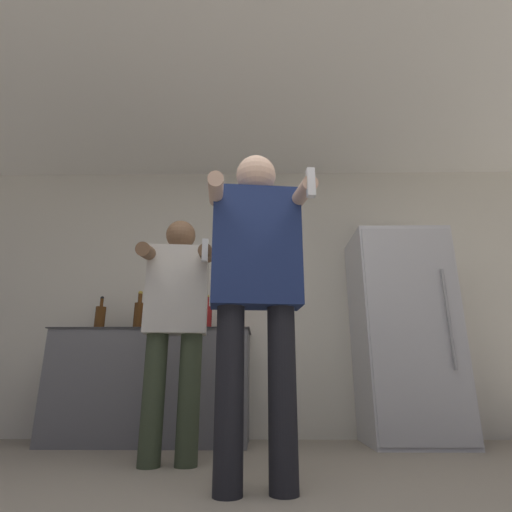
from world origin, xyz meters
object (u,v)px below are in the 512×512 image
object	(u,v)px
bottle_dark_rum	(139,315)
person_man_side	(176,316)
bottle_brown_liquor	(100,318)
bottle_green_wine	(232,319)
bottle_short_whiskey	(163,316)
person_woman_foreground	(256,279)
refrigerator	(403,334)
bottle_tall_gin	(207,318)

from	to	relation	value
bottle_dark_rum	person_man_side	xyz separation A→B (m)	(0.53, -0.93, -0.15)
bottle_brown_liquor	bottle_green_wine	bearing A→B (deg)	0.00
bottle_short_whiskey	person_woman_foreground	world-z (taller)	person_woman_foreground
bottle_green_wine	person_woman_foreground	world-z (taller)	person_woman_foreground
refrigerator	bottle_dark_rum	world-z (taller)	refrigerator
bottle_green_wine	bottle_dark_rum	world-z (taller)	bottle_dark_rum
bottle_tall_gin	bottle_green_wine	xyz separation A→B (m)	(0.22, 0.00, -0.01)
bottle_short_whiskey	person_man_side	bearing A→B (deg)	-71.05
bottle_tall_gin	bottle_green_wine	bearing A→B (deg)	0.00
refrigerator	person_woman_foreground	xyz separation A→B (m)	(-1.22, -1.42, 0.13)
refrigerator	bottle_tall_gin	distance (m)	1.69
bottle_brown_liquor	person_man_side	bearing A→B (deg)	-46.67
person_man_side	bottle_brown_liquor	bearing A→B (deg)	133.33
bottle_brown_liquor	person_man_side	size ratio (longest dim) A/B	0.20
refrigerator	bottle_green_wine	size ratio (longest dim) A/B	5.90
bottle_brown_liquor	bottle_short_whiskey	xyz separation A→B (m)	(0.56, -0.00, 0.02)
bottle_short_whiskey	bottle_dark_rum	distance (m)	0.21
bottle_green_wine	person_man_side	xyz separation A→B (m)	(-0.30, -0.93, -0.12)
bottle_tall_gin	bottle_brown_liquor	distance (m)	0.95
refrigerator	bottle_brown_liquor	xyz separation A→B (m)	(-2.63, 0.11, 0.15)
bottle_tall_gin	person_man_side	size ratio (longest dim) A/B	0.21
bottle_brown_liquor	bottle_green_wine	world-z (taller)	bottle_brown_liquor
bottle_green_wine	person_man_side	world-z (taller)	person_man_side
bottle_green_wine	person_man_side	size ratio (longest dim) A/B	0.19
bottle_tall_gin	person_man_side	distance (m)	0.94
bottle_green_wine	refrigerator	bearing A→B (deg)	-4.21
bottle_short_whiskey	person_man_side	distance (m)	0.99
refrigerator	bottle_green_wine	bearing A→B (deg)	175.79
bottle_short_whiskey	person_man_side	world-z (taller)	person_man_side
refrigerator	bottle_green_wine	xyz separation A→B (m)	(-1.45, 0.11, 0.14)
bottle_short_whiskey	bottle_dark_rum	size ratio (longest dim) A/B	0.98
bottle_short_whiskey	person_woman_foreground	xyz separation A→B (m)	(0.85, -1.53, -0.04)
bottle_dark_rum	person_woman_foreground	distance (m)	1.86
bottle_tall_gin	bottle_green_wine	distance (m)	0.22
bottle_tall_gin	person_woman_foreground	world-z (taller)	person_woman_foreground
bottle_green_wine	bottle_short_whiskey	bearing A→B (deg)	-180.00
refrigerator	bottle_short_whiskey	xyz separation A→B (m)	(-2.07, 0.11, 0.17)
bottle_brown_liquor	bottle_dark_rum	bearing A→B (deg)	-0.00
bottle_dark_rum	person_man_side	distance (m)	1.08
bottle_tall_gin	bottle_short_whiskey	distance (m)	0.39
bottle_tall_gin	bottle_dark_rum	world-z (taller)	bottle_dark_rum
bottle_short_whiskey	person_man_side	size ratio (longest dim) A/B	0.23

